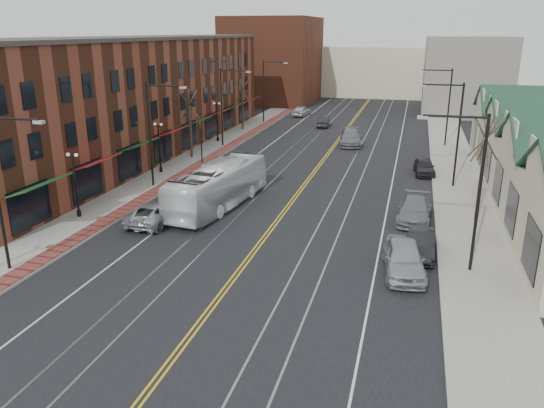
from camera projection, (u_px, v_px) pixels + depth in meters
The scene contains 32 objects.
ground at pixel (219, 298), 24.61m from camera, with size 160.00×160.00×0.00m, color black.
sidewalk_left at pixel (170, 173), 45.90m from camera, with size 4.00×120.00×0.15m, color gray.
sidewalk_right at pixel (461, 194), 39.99m from camera, with size 4.00×120.00×0.15m, color gray.
building_left at pixel (132, 98), 52.36m from camera, with size 10.00×50.00×11.00m, color brown.
backdrop_left at pixel (273, 60), 90.61m from camera, with size 14.00×18.00×14.00m, color brown.
backdrop_mid at pixel (374, 71), 101.21m from camera, with size 22.00×14.00×9.00m, color beige.
backdrop_right at pixel (466, 75), 78.85m from camera, with size 12.00×16.00×11.00m, color slate.
streetlight_l_0 at pixel (2, 178), 25.77m from camera, with size 3.33×0.25×8.00m.
streetlight_l_1 at pixel (154, 124), 40.45m from camera, with size 3.33×0.25×8.00m.
streetlight_l_2 at pixel (225, 99), 55.13m from camera, with size 3.33×0.25×8.00m.
streetlight_l_3 at pixel (267, 85), 69.82m from camera, with size 3.33×0.25×8.00m.
streetlight_r_0 at pixel (471, 177), 25.83m from camera, with size 3.33×0.25×8.00m.
streetlight_r_1 at pixel (453, 124), 40.51m from camera, with size 3.33×0.25×8.00m.
streetlight_r_2 at pixel (445, 99), 55.20m from camera, with size 3.33×0.25×8.00m.
lamppost_l_1 at pixel (76, 186), 34.42m from camera, with size 0.84×0.28×4.27m.
lamppost_l_2 at pixel (160, 149), 45.44m from camera, with size 0.84×0.28×4.27m.
lamppost_l_3 at pixel (217, 123), 58.28m from camera, with size 0.84×0.28×4.27m.
tree_left_near at pixel (190, 122), 50.46m from camera, with size 1.78×1.37×6.48m.
tree_left_far at pixel (242, 104), 65.22m from camera, with size 1.66×1.28×6.02m.
tree_right_mid at pixel (483, 166), 33.21m from camera, with size 1.90×1.46×6.93m.
manhole_mid at pixel (52, 247), 30.08m from camera, with size 0.60×0.60×0.02m, color #592D19.
manhole_far at pixel (101, 218), 34.67m from camera, with size 0.60×0.60×0.02m, color #592D19.
traffic_signal at pixel (201, 139), 48.52m from camera, with size 0.18×0.15×3.80m.
transit_bus at pixel (218, 186), 36.85m from camera, with size 2.57×11.00×3.06m, color white.
parked_suv at pixel (156, 212), 34.12m from camera, with size 2.34×5.08×1.41m, color #A7AAAF.
parked_car_a at pixel (404, 258), 26.90m from camera, with size 1.97×4.91×1.67m, color #9FA3A6.
parked_car_b at pixel (421, 244), 29.12m from camera, with size 1.46×4.18×1.38m, color black.
parked_car_c at pixel (415, 210), 34.49m from camera, with size 2.04×5.03×1.46m, color slate.
parked_car_d at pixel (424, 167), 45.62m from camera, with size 1.63×4.05×1.38m, color #232228.
distant_car_left at pixel (323, 122), 68.26m from camera, with size 1.37×3.94×1.30m, color black.
distant_car_right at pixel (351, 138), 57.34m from camera, with size 2.28×5.62×1.63m, color slate.
distant_car_far at pixel (302, 111), 76.76m from camera, with size 1.78×4.42×1.51m, color #B9BDC1.
Camera 1 is at (8.11, -20.62, 11.84)m, focal length 35.00 mm.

